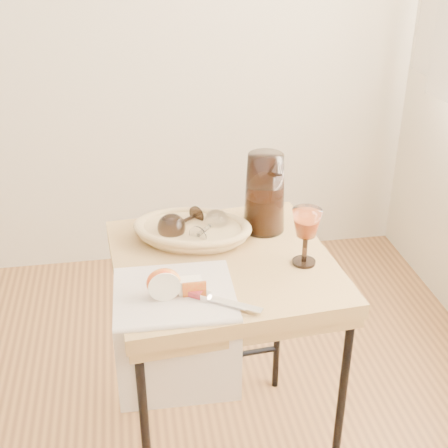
{
  "coord_description": "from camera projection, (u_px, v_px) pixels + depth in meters",
  "views": [
    {
      "loc": [
        0.41,
        -1.01,
        1.66
      ],
      "look_at": [
        0.65,
        0.43,
        0.89
      ],
      "focal_mm": 49.06,
      "sensor_mm": 36.0,
      "label": 1
    }
  ],
  "objects": [
    {
      "name": "bread_basket",
      "position": [
        192.0,
        232.0,
        1.8
      ],
      "size": [
        0.36,
        0.3,
        0.05
      ],
      "primitive_type": null,
      "rotation": [
        0.0,
        0.0,
        -0.3
      ],
      "color": "tan",
      "rests_on": "side_table"
    },
    {
      "name": "tea_towel",
      "position": [
        174.0,
        293.0,
        1.56
      ],
      "size": [
        0.31,
        0.28,
        0.01
      ],
      "primitive_type": "cube",
      "rotation": [
        0.0,
        0.0,
        -0.02
      ],
      "color": "silver",
      "rests_on": "side_table"
    },
    {
      "name": "table_knife",
      "position": [
        209.0,
        296.0,
        1.52
      ],
      "size": [
        0.23,
        0.16,
        0.02
      ],
      "primitive_type": null,
      "rotation": [
        0.0,
        0.0,
        -0.58
      ],
      "color": "silver",
      "rests_on": "tea_towel"
    },
    {
      "name": "pitcher",
      "position": [
        265.0,
        193.0,
        1.81
      ],
      "size": [
        0.25,
        0.29,
        0.28
      ],
      "primitive_type": null,
      "rotation": [
        0.0,
        0.0,
        -0.39
      ],
      "color": "black",
      "rests_on": "side_table"
    },
    {
      "name": "side_table",
      "position": [
        223.0,
        365.0,
        1.9
      ],
      "size": [
        0.65,
        0.65,
        0.77
      ],
      "primitive_type": null,
      "rotation": [
        0.0,
        0.0,
        0.07
      ],
      "color": "brown",
      "rests_on": "floor"
    },
    {
      "name": "apple_half",
      "position": [
        163.0,
        282.0,
        1.52
      ],
      "size": [
        0.09,
        0.05,
        0.08
      ],
      "primitive_type": "ellipsoid",
      "rotation": [
        0.0,
        0.0,
        0.04
      ],
      "color": "#D60401",
      "rests_on": "tea_towel"
    },
    {
      "name": "wine_goblet",
      "position": [
        306.0,
        237.0,
        1.65
      ],
      "size": [
        0.1,
        0.1,
        0.17
      ],
      "primitive_type": null,
      "rotation": [
        0.0,
        0.0,
        0.28
      ],
      "color": "white",
      "rests_on": "side_table"
    },
    {
      "name": "apple_wedge",
      "position": [
        190.0,
        286.0,
        1.55
      ],
      "size": [
        0.06,
        0.03,
        0.04
      ],
      "primitive_type": "cube",
      "rotation": [
        0.0,
        0.0,
        -0.0
      ],
      "color": "#F7EBCE",
      "rests_on": "tea_towel"
    },
    {
      "name": "goblet_lying_a",
      "position": [
        182.0,
        222.0,
        1.8
      ],
      "size": [
        0.16,
        0.15,
        0.08
      ],
      "primitive_type": null,
      "rotation": [
        0.0,
        0.0,
        3.83
      ],
      "color": "#32241B",
      "rests_on": "bread_basket"
    },
    {
      "name": "goblet_lying_b",
      "position": [
        208.0,
        227.0,
        1.78
      ],
      "size": [
        0.13,
        0.14,
        0.07
      ],
      "primitive_type": null,
      "rotation": [
        0.0,
        0.0,
        0.89
      ],
      "color": "white",
      "rests_on": "bread_basket"
    }
  ]
}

